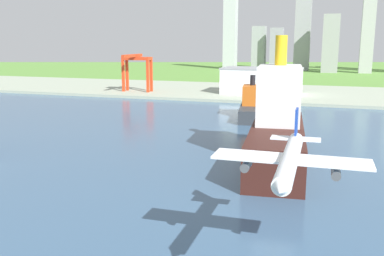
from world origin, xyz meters
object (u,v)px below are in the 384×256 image
at_px(warehouse_main, 262,81).
at_px(container_barge, 252,106).
at_px(airplane_landing, 290,159).
at_px(cargo_ship, 277,128).
at_px(port_crane_red, 136,64).

bearing_deg(warehouse_main, container_barge, -84.12).
distance_m(airplane_landing, warehouse_main, 304.13).
relative_size(airplane_landing, warehouse_main, 0.56).
bearing_deg(container_barge, airplane_landing, -77.54).
bearing_deg(warehouse_main, airplane_landing, -79.98).
relative_size(airplane_landing, cargo_ship, 0.49).
distance_m(airplane_landing, cargo_ship, 88.92).
relative_size(airplane_landing, port_crane_red, 1.04).
xyz_separation_m(container_barge, port_crane_red, (-124.02, 90.57, 20.12)).
xyz_separation_m(airplane_landing, container_barge, (-41.38, 187.35, -17.96)).
distance_m(container_barge, warehouse_main, 112.69).
distance_m(port_crane_red, warehouse_main, 115.33).
bearing_deg(port_crane_red, cargo_ship, -51.33).
height_order(airplane_landing, container_barge, airplane_landing).
distance_m(cargo_ship, warehouse_main, 215.76).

